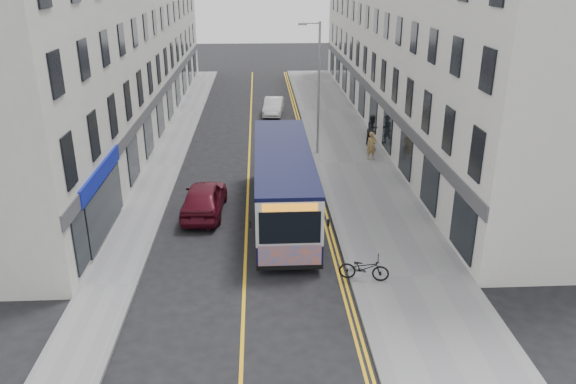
{
  "coord_description": "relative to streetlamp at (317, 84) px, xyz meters",
  "views": [
    {
      "loc": [
        0.67,
        -19.27,
        10.83
      ],
      "look_at": [
        1.88,
        3.77,
        1.6
      ],
      "focal_mm": 35.0,
      "sensor_mm": 36.0,
      "label": 1
    }
  ],
  "objects": [
    {
      "name": "car_maroon",
      "position": [
        -6.17,
        -8.74,
        -3.6
      ],
      "size": [
        2.08,
        4.68,
        1.56
      ],
      "primitive_type": "imported",
      "rotation": [
        0.0,
        0.0,
        3.09
      ],
      "color": "#540E1C",
      "rests_on": "ground"
    },
    {
      "name": "pavement_west",
      "position": [
        -9.17,
        -2.0,
        -4.32
      ],
      "size": [
        2.0,
        64.0,
        0.12
      ],
      "primitive_type": "cube",
      "color": "gray",
      "rests_on": "ground"
    },
    {
      "name": "pavement_east",
      "position": [
        2.08,
        -2.0,
        -4.32
      ],
      "size": [
        4.5,
        64.0,
        0.12
      ],
      "primitive_type": "cube",
      "color": "gray",
      "rests_on": "ground"
    },
    {
      "name": "terrace_east",
      "position": [
        7.33,
        7.0,
        2.12
      ],
      "size": [
        6.0,
        46.0,
        13.0
      ],
      "primitive_type": "cube",
      "color": "silver",
      "rests_on": "ground"
    },
    {
      "name": "kerb_east",
      "position": [
        -0.17,
        -2.0,
        -4.32
      ],
      "size": [
        0.18,
        64.0,
        0.13
      ],
      "primitive_type": "cube",
      "color": "slate",
      "rests_on": "ground"
    },
    {
      "name": "ground",
      "position": [
        -4.17,
        -14.0,
        -4.38
      ],
      "size": [
        140.0,
        140.0,
        0.0
      ],
      "primitive_type": "plane",
      "color": "black",
      "rests_on": "ground"
    },
    {
      "name": "terrace_west",
      "position": [
        -13.17,
        7.0,
        2.12
      ],
      "size": [
        6.0,
        46.0,
        13.0
      ],
      "primitive_type": "cube",
      "color": "silver",
      "rests_on": "ground"
    },
    {
      "name": "bicycle",
      "position": [
        0.23,
        -15.38,
        -3.78
      ],
      "size": [
        1.93,
        1.02,
        0.97
      ],
      "primitive_type": "imported",
      "rotation": [
        0.0,
        0.0,
        1.35
      ],
      "color": "black",
      "rests_on": "pavement_east"
    },
    {
      "name": "road_centre_line",
      "position": [
        -4.17,
        -2.0,
        -4.38
      ],
      "size": [
        0.12,
        64.0,
        0.01
      ],
      "primitive_type": "cube",
      "color": "#EFAE15",
      "rests_on": "ground"
    },
    {
      "name": "road_dbl_yellow_inner",
      "position": [
        -0.62,
        -2.0,
        -4.38
      ],
      "size": [
        0.1,
        64.0,
        0.01
      ],
      "primitive_type": "cube",
      "color": "#EFAE15",
      "rests_on": "ground"
    },
    {
      "name": "city_bus",
      "position": [
        -2.47,
        -9.33,
        -2.62
      ],
      "size": [
        2.59,
        11.08,
        3.22
      ],
      "color": "black",
      "rests_on": "ground"
    },
    {
      "name": "kerb_west",
      "position": [
        -8.17,
        -2.0,
        -4.32
      ],
      "size": [
        0.18,
        64.0,
        0.13
      ],
      "primitive_type": "cube",
      "color": "slate",
      "rests_on": "ground"
    },
    {
      "name": "road_dbl_yellow_outer",
      "position": [
        -0.42,
        -2.0,
        -4.38
      ],
      "size": [
        0.1,
        64.0,
        0.01
      ],
      "primitive_type": "cube",
      "color": "#EFAE15",
      "rests_on": "ground"
    },
    {
      "name": "car_white",
      "position": [
        -2.37,
        10.45,
        -3.73
      ],
      "size": [
        1.81,
        4.1,
        1.31
      ],
      "primitive_type": "imported",
      "rotation": [
        0.0,
        0.0,
        -0.11
      ],
      "color": "silver",
      "rests_on": "ground"
    },
    {
      "name": "pedestrian_near",
      "position": [
        3.17,
        -1.47,
        -3.42
      ],
      "size": [
        0.67,
        0.49,
        1.69
      ],
      "primitive_type": "imported",
      "rotation": [
        0.0,
        0.0,
        0.14
      ],
      "color": "olive",
      "rests_on": "pavement_east"
    },
    {
      "name": "pedestrian_far",
      "position": [
        3.83,
        1.64,
        -3.3
      ],
      "size": [
        1.19,
        1.16,
        1.93
      ],
      "primitive_type": "imported",
      "rotation": [
        0.0,
        0.0,
        0.69
      ],
      "color": "black",
      "rests_on": "pavement_east"
    },
    {
      "name": "streetlamp",
      "position": [
        0.0,
        0.0,
        0.0
      ],
      "size": [
        1.32,
        0.18,
        8.0
      ],
      "color": "#95989D",
      "rests_on": "ground"
    }
  ]
}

